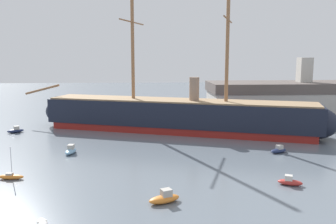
# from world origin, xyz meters

# --- Properties ---
(tall_ship) EXTENTS (67.80, 28.31, 33.82)m
(tall_ship) POSITION_xyz_m (5.78, 54.98, 3.63)
(tall_ship) COLOR maroon
(tall_ship) RESTS_ON ground
(dinghy_foreground_left) EXTENTS (1.86, 2.51, 0.54)m
(dinghy_foreground_left) POSITION_xyz_m (-11.25, 12.24, 0.27)
(dinghy_foreground_left) COLOR silver
(dinghy_foreground_left) RESTS_ON ground
(motorboat_near_centre) EXTENTS (3.99, 2.84, 1.55)m
(motorboat_near_centre) POSITION_xyz_m (0.91, 17.03, 0.54)
(motorboat_near_centre) COLOR orange
(motorboat_near_centre) RESTS_ON ground
(sailboat_mid_left) EXTENTS (3.52, 1.35, 4.48)m
(sailboat_mid_left) POSITION_xyz_m (-19.22, 26.00, 0.38)
(sailboat_mid_left) COLOR orange
(sailboat_mid_left) RESTS_ON ground
(motorboat_mid_right) EXTENTS (3.31, 2.35, 1.28)m
(motorboat_mid_right) POSITION_xyz_m (17.17, 21.59, 0.45)
(motorboat_mid_right) COLOR #B22D28
(motorboat_mid_right) RESTS_ON ground
(motorboat_alongside_bow) EXTENTS (1.84, 3.68, 1.49)m
(motorboat_alongside_bow) POSITION_xyz_m (-13.87, 38.43, 0.52)
(motorboat_alongside_bow) COLOR #7FB2D6
(motorboat_alongside_bow) RESTS_ON ground
(motorboat_alongside_stern) EXTENTS (3.45, 2.46, 1.34)m
(motorboat_alongside_stern) POSITION_xyz_m (21.35, 36.73, 0.47)
(motorboat_alongside_stern) COLOR #1E284C
(motorboat_alongside_stern) RESTS_ON ground
(motorboat_far_left) EXTENTS (3.63, 2.91, 1.42)m
(motorboat_far_left) POSITION_xyz_m (-29.11, 55.99, 0.50)
(motorboat_far_left) COLOR #1E284C
(motorboat_far_left) RESTS_ON ground
(dinghy_far_right) EXTENTS (2.27, 2.11, 0.51)m
(dinghy_far_right) POSITION_xyz_m (28.74, 54.00, 0.26)
(dinghy_far_right) COLOR silver
(dinghy_far_right) RESTS_ON ground
(dinghy_distant_centre) EXTENTS (1.80, 3.13, 0.70)m
(dinghy_distant_centre) POSITION_xyz_m (-0.29, 65.80, 0.35)
(dinghy_distant_centre) COLOR #1E284C
(dinghy_distant_centre) RESTS_ON ground
(dockside_warehouse_right) EXTENTS (45.55, 17.88, 15.88)m
(dockside_warehouse_right) POSITION_xyz_m (36.57, 70.42, 4.77)
(dockside_warehouse_right) COLOR #565659
(dockside_warehouse_right) RESTS_ON ground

